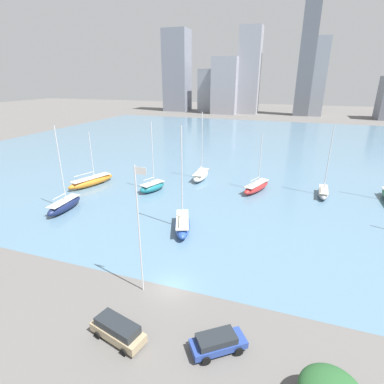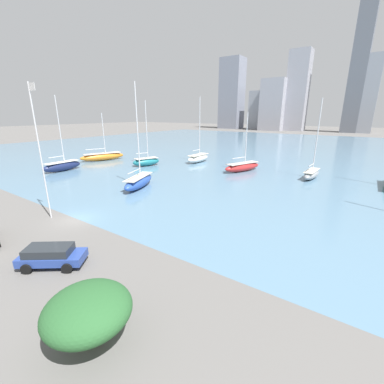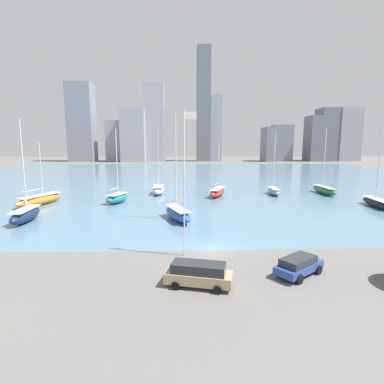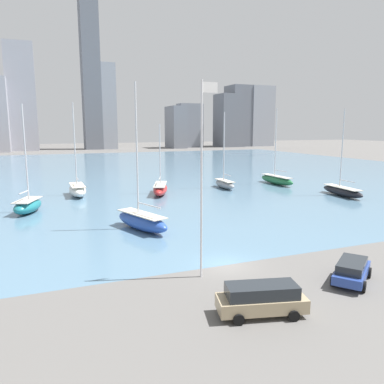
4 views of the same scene
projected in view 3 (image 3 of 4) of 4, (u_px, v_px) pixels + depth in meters
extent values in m
plane|color=#605E5B|center=(211.00, 250.00, 31.06)|extent=(500.00, 500.00, 0.00)
cube|color=slate|center=(191.00, 178.00, 100.16)|extent=(180.00, 140.00, 0.00)
cylinder|color=silver|center=(184.00, 185.00, 28.48)|extent=(0.14, 0.14, 14.00)
cube|color=white|center=(191.00, 115.00, 27.49)|extent=(1.10, 0.03, 0.70)
cube|color=gray|center=(82.00, 123.00, 196.07)|extent=(15.88, 13.67, 50.21)
cube|color=#8E939E|center=(119.00, 141.00, 200.88)|extent=(15.69, 13.00, 26.56)
cube|color=#9E9EA8|center=(133.00, 136.00, 190.43)|extent=(15.22, 10.72, 32.99)
cube|color=#9E9EA8|center=(155.00, 123.00, 196.55)|extent=(12.80, 10.53, 49.65)
cube|color=slate|center=(204.00, 105.00, 196.82)|extent=(8.63, 11.04, 73.01)
cube|color=#8E939E|center=(215.00, 129.00, 198.32)|extent=(7.71, 7.74, 42.78)
cube|color=slate|center=(269.00, 144.00, 197.62)|extent=(7.64, 15.79, 22.20)
cube|color=slate|center=(282.00, 143.00, 202.24)|extent=(13.21, 8.52, 24.02)
cube|color=slate|center=(317.00, 139.00, 199.83)|extent=(13.79, 13.96, 29.71)
cube|color=slate|center=(328.00, 135.00, 203.32)|extent=(13.32, 14.16, 35.08)
cube|color=#8E939E|center=(346.00, 135.00, 203.24)|extent=(14.82, 14.03, 35.07)
ellipsoid|color=#284CA8|center=(178.00, 214.00, 43.36)|extent=(5.00, 8.62, 1.78)
cube|color=beige|center=(178.00, 208.00, 43.23)|extent=(4.10, 7.07, 0.10)
cube|color=#2D2D33|center=(178.00, 217.00, 43.44)|extent=(0.68, 1.47, 0.80)
cylinder|color=silver|center=(176.00, 160.00, 42.73)|extent=(0.18, 0.18, 13.66)
cylinder|color=silver|center=(181.00, 202.00, 41.83)|extent=(1.51, 3.74, 0.14)
ellipsoid|color=#B72828|center=(217.00, 192.00, 63.64)|extent=(5.25, 9.20, 1.69)
cube|color=#BCB7AD|center=(218.00, 189.00, 63.52)|extent=(4.31, 7.54, 0.10)
cube|color=#2D2D33|center=(217.00, 194.00, 63.72)|extent=(0.71, 1.57, 0.76)
cylinder|color=silver|center=(219.00, 165.00, 63.39)|extent=(0.18, 0.18, 9.69)
cylinder|color=silver|center=(216.00, 184.00, 62.34)|extent=(1.35, 3.32, 0.14)
ellipsoid|color=black|center=(377.00, 203.00, 52.41)|extent=(2.98, 9.42, 1.43)
cube|color=beige|center=(378.00, 199.00, 52.31)|extent=(2.45, 7.73, 0.10)
cube|color=#2D2D33|center=(377.00, 205.00, 52.47)|extent=(0.33, 1.68, 0.64)
cylinder|color=silver|center=(379.00, 164.00, 52.03)|extent=(0.18, 0.18, 12.29)
cylinder|color=silver|center=(382.00, 194.00, 51.11)|extent=(0.49, 3.45, 0.14)
ellipsoid|color=#19234C|center=(25.00, 215.00, 42.50)|extent=(2.56, 8.11, 1.85)
cube|color=silver|center=(25.00, 209.00, 42.36)|extent=(2.10, 6.65, 0.10)
cube|color=#2D2D33|center=(26.00, 219.00, 42.58)|extent=(0.23, 1.45, 0.83)
cylinder|color=silver|center=(23.00, 164.00, 41.97)|extent=(0.18, 0.18, 12.56)
cylinder|color=silver|center=(21.00, 203.00, 41.26)|extent=(0.29, 3.08, 0.14)
ellipsoid|color=gray|center=(274.00, 191.00, 65.53)|extent=(2.19, 7.14, 1.46)
cube|color=beige|center=(274.00, 188.00, 65.43)|extent=(1.80, 5.86, 0.10)
cube|color=#2D2D33|center=(274.00, 193.00, 65.59)|extent=(0.22, 1.28, 0.66)
cylinder|color=silver|center=(274.00, 160.00, 65.00)|extent=(0.18, 0.18, 12.08)
cylinder|color=silver|center=(275.00, 184.00, 64.25)|extent=(0.28, 3.08, 0.14)
ellipsoid|color=orange|center=(40.00, 200.00, 54.52)|extent=(5.83, 10.84, 1.78)
cube|color=beige|center=(39.00, 195.00, 54.39)|extent=(4.78, 8.89, 0.10)
cube|color=#2D2D33|center=(40.00, 203.00, 54.60)|extent=(0.78, 1.86, 0.80)
cylinder|color=silver|center=(41.00, 169.00, 54.39)|extent=(0.18, 0.18, 9.46)
cylinder|color=silver|center=(32.00, 190.00, 52.80)|extent=(1.65, 4.37, 0.14)
ellipsoid|color=white|center=(158.00, 190.00, 66.50)|extent=(2.64, 7.84, 1.81)
cube|color=beige|center=(158.00, 186.00, 66.37)|extent=(2.17, 6.43, 0.10)
cube|color=#2D2D33|center=(158.00, 192.00, 66.58)|extent=(0.18, 1.41, 0.81)
cylinder|color=silver|center=(158.00, 157.00, 65.93)|extent=(0.18, 0.18, 12.91)
cylinder|color=silver|center=(158.00, 181.00, 65.36)|extent=(0.18, 2.86, 0.14)
ellipsoid|color=#236B3D|center=(324.00, 190.00, 66.60)|extent=(2.14, 9.94, 1.64)
cube|color=#BCB7AD|center=(324.00, 187.00, 66.48)|extent=(1.75, 8.15, 0.10)
cube|color=#2D2D33|center=(324.00, 192.00, 66.67)|extent=(0.19, 1.79, 0.74)
cylinder|color=silver|center=(325.00, 158.00, 66.21)|extent=(0.18, 0.18, 12.81)
cylinder|color=silver|center=(327.00, 182.00, 65.19)|extent=(0.21, 3.74, 0.14)
ellipsoid|color=#1E757F|center=(117.00, 198.00, 56.21)|extent=(4.57, 6.71, 1.72)
cube|color=#BCB7AD|center=(117.00, 194.00, 56.08)|extent=(3.75, 5.50, 0.10)
cube|color=#2D2D33|center=(117.00, 201.00, 56.28)|extent=(0.54, 1.10, 0.77)
cylinder|color=silver|center=(117.00, 162.00, 55.58)|extent=(0.18, 0.18, 12.01)
cylinder|color=silver|center=(114.00, 189.00, 55.05)|extent=(1.09, 2.63, 0.14)
cube|color=#284293|center=(299.00, 267.00, 25.08)|extent=(4.86, 4.30, 0.62)
cube|color=#23282D|center=(298.00, 261.00, 24.87)|extent=(3.61, 3.28, 0.60)
cylinder|color=black|center=(298.00, 263.00, 26.76)|extent=(0.77, 0.67, 0.76)
cylinder|color=black|center=(319.00, 270.00, 25.27)|extent=(0.77, 0.67, 0.76)
cylinder|color=black|center=(279.00, 271.00, 24.98)|extent=(0.77, 0.67, 0.76)
cylinder|color=black|center=(300.00, 279.00, 23.49)|extent=(0.77, 0.67, 0.76)
cube|color=tan|center=(199.00, 277.00, 23.05)|extent=(5.45, 3.08, 0.80)
cube|color=#23282D|center=(199.00, 268.00, 22.93)|extent=(4.39, 2.61, 0.75)
cylinder|color=black|center=(221.00, 279.00, 23.71)|extent=(0.70, 0.41, 0.65)
cylinder|color=black|center=(217.00, 290.00, 21.86)|extent=(0.70, 0.41, 0.65)
cylinder|color=black|center=(182.00, 275.00, 24.37)|extent=(0.70, 0.41, 0.65)
cylinder|color=black|center=(175.00, 286.00, 22.52)|extent=(0.70, 0.41, 0.65)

